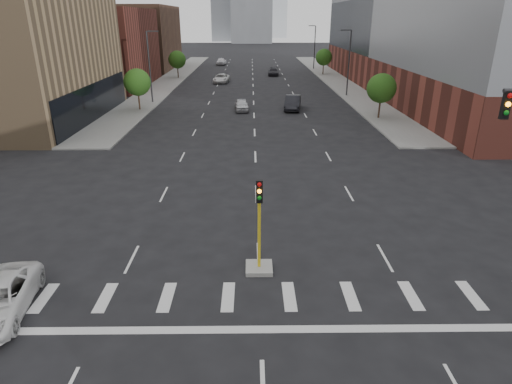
{
  "coord_description": "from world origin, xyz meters",
  "views": [
    {
      "loc": [
        -0.32,
        -7.55,
        10.56
      ],
      "look_at": [
        -0.1,
        12.19,
        2.5
      ],
      "focal_mm": 30.0,
      "sensor_mm": 36.0,
      "label": 1
    }
  ],
  "objects_px": {
    "car_near_left": "(242,105)",
    "car_far_left": "(221,78)",
    "car_deep_right": "(273,72)",
    "car_mid_right": "(293,103)",
    "car_distant": "(221,61)",
    "median_traffic_signal": "(259,251)"
  },
  "relations": [
    {
      "from": "car_mid_right",
      "to": "car_deep_right",
      "type": "distance_m",
      "value": 33.85
    },
    {
      "from": "car_mid_right",
      "to": "car_distant",
      "type": "distance_m",
      "value": 55.73
    },
    {
      "from": "car_far_left",
      "to": "car_deep_right",
      "type": "relative_size",
      "value": 1.07
    },
    {
      "from": "car_near_left",
      "to": "car_mid_right",
      "type": "xyz_separation_m",
      "value": [
        6.3,
        0.44,
        0.16
      ]
    },
    {
      "from": "median_traffic_signal",
      "to": "car_near_left",
      "type": "xyz_separation_m",
      "value": [
        -1.5,
        35.89,
        -0.28
      ]
    },
    {
      "from": "car_mid_right",
      "to": "car_deep_right",
      "type": "relative_size",
      "value": 1.05
    },
    {
      "from": "car_far_left",
      "to": "car_distant",
      "type": "xyz_separation_m",
      "value": [
        -1.93,
        30.37,
        0.12
      ]
    },
    {
      "from": "car_far_left",
      "to": "car_deep_right",
      "type": "xyz_separation_m",
      "value": [
        9.62,
        9.85,
        -0.02
      ]
    },
    {
      "from": "car_far_left",
      "to": "car_deep_right",
      "type": "height_order",
      "value": "car_far_left"
    },
    {
      "from": "car_deep_right",
      "to": "car_distant",
      "type": "relative_size",
      "value": 0.98
    },
    {
      "from": "car_mid_right",
      "to": "car_near_left",
      "type": "bearing_deg",
      "value": -167.49
    },
    {
      "from": "car_far_left",
      "to": "car_distant",
      "type": "bearing_deg",
      "value": 98.03
    },
    {
      "from": "median_traffic_signal",
      "to": "car_distant",
      "type": "xyz_separation_m",
      "value": [
        -7.47,
        90.7,
        -0.12
      ]
    },
    {
      "from": "car_near_left",
      "to": "car_deep_right",
      "type": "height_order",
      "value": "car_deep_right"
    },
    {
      "from": "car_mid_right",
      "to": "car_far_left",
      "type": "relative_size",
      "value": 0.98
    },
    {
      "from": "car_near_left",
      "to": "car_far_left",
      "type": "height_order",
      "value": "car_far_left"
    },
    {
      "from": "median_traffic_signal",
      "to": "car_mid_right",
      "type": "distance_m",
      "value": 36.65
    },
    {
      "from": "median_traffic_signal",
      "to": "car_distant",
      "type": "distance_m",
      "value": 91.0
    },
    {
      "from": "median_traffic_signal",
      "to": "car_near_left",
      "type": "height_order",
      "value": "median_traffic_signal"
    },
    {
      "from": "median_traffic_signal",
      "to": "car_deep_right",
      "type": "bearing_deg",
      "value": 86.67
    },
    {
      "from": "car_near_left",
      "to": "car_mid_right",
      "type": "distance_m",
      "value": 6.32
    },
    {
      "from": "median_traffic_signal",
      "to": "car_mid_right",
      "type": "bearing_deg",
      "value": 82.47
    }
  ]
}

